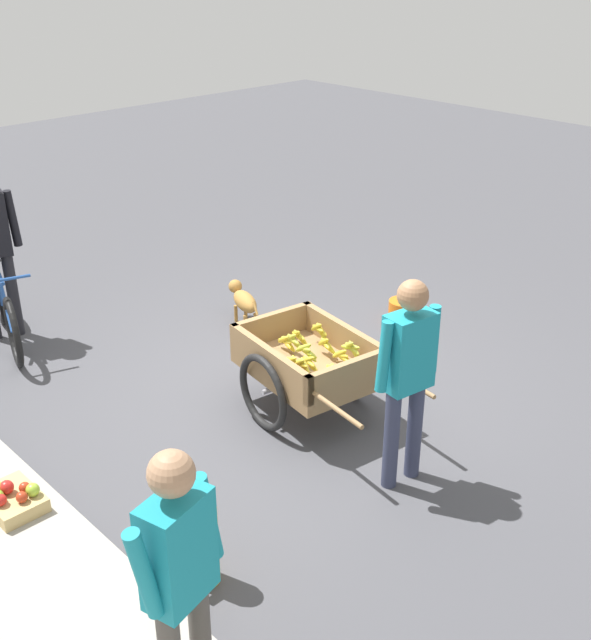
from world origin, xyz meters
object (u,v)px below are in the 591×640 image
(fire_hydrant, at_px, (203,537))
(fruit_cart, at_px, (308,364))
(dog, at_px, (244,300))
(bicycle, at_px, (5,309))
(plastic_bucket, at_px, (402,312))
(bystander_person, at_px, (179,569))
(apple_crate, at_px, (14,506))
(vendor_person, at_px, (408,367))

(fire_hydrant, bearing_deg, fruit_cart, -62.60)
(dog, bearing_deg, fire_hydrant, 135.71)
(bicycle, height_order, plastic_bucket, bicycle)
(fruit_cart, bearing_deg, dog, -22.77)
(fruit_cart, distance_m, fire_hydrant, 2.05)
(dog, bearing_deg, fruit_cart, 157.23)
(bystander_person, bearing_deg, dog, -43.91)
(plastic_bucket, bearing_deg, dog, 47.58)
(apple_crate, bearing_deg, vendor_person, -123.96)
(dog, relative_size, plastic_bucket, 2.27)
(bicycle, bearing_deg, fire_hydrant, 171.37)
(vendor_person, relative_size, plastic_bucket, 5.54)
(dog, bearing_deg, bicycle, 56.19)
(bicycle, bearing_deg, fruit_cart, -156.92)
(vendor_person, height_order, dog, vendor_person)
(fruit_cart, distance_m, plastic_bucket, 1.97)
(fruit_cart, xyz_separation_m, bystander_person, (-1.62, 2.44, 0.52))
(vendor_person, bearing_deg, bicycle, 14.76)
(apple_crate, xyz_separation_m, bystander_person, (-1.99, 0.03, 0.82))
(fire_hydrant, bearing_deg, vendor_person, -96.53)
(vendor_person, height_order, bicycle, vendor_person)
(fire_hydrant, bearing_deg, dog, -44.29)
(apple_crate, height_order, bystander_person, bystander_person)
(bicycle, height_order, dog, bicycle)
(fruit_cart, height_order, vendor_person, vendor_person)
(vendor_person, bearing_deg, dog, -17.23)
(fruit_cart, height_order, apple_crate, fruit_cart)
(bicycle, bearing_deg, dog, -123.81)
(bicycle, height_order, apple_crate, bicycle)
(fruit_cart, distance_m, vendor_person, 1.25)
(fruit_cart, bearing_deg, plastic_bucket, -74.33)
(fire_hydrant, xyz_separation_m, plastic_bucket, (1.47, -3.69, -0.21))
(dog, height_order, apple_crate, dog)
(fire_hydrant, relative_size, apple_crate, 1.52)
(fire_hydrant, bearing_deg, bicycle, -8.63)
(fruit_cart, distance_m, dog, 1.76)
(bicycle, xyz_separation_m, plastic_bucket, (-2.37, -3.10, -0.23))
(dog, distance_m, plastic_bucket, 1.62)
(vendor_person, bearing_deg, fire_hydrant, 83.47)
(dog, height_order, fire_hydrant, fire_hydrant)
(fruit_cart, xyz_separation_m, plastic_bucket, (0.52, -1.87, -0.32))
(fruit_cart, relative_size, fire_hydrant, 2.60)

